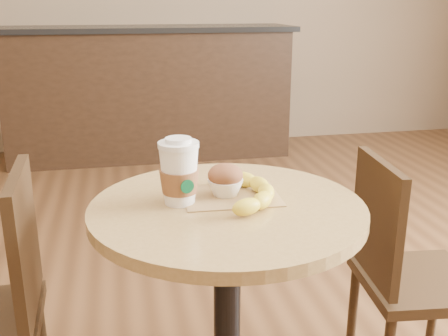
{
  "coord_description": "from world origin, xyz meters",
  "views": [
    {
      "loc": [
        -0.26,
        -1.08,
        1.22
      ],
      "look_at": [
        -0.01,
        0.12,
        0.83
      ],
      "focal_mm": 42.0,
      "sensor_mm": 36.0,
      "label": 1
    }
  ],
  "objects_px": {
    "cafe_table": "(227,286)",
    "muffin": "(225,180)",
    "chair_right": "(403,271)",
    "banana": "(248,190)",
    "coffee_cup": "(179,174)"
  },
  "relations": [
    {
      "from": "cafe_table",
      "to": "muffin",
      "type": "xyz_separation_m",
      "value": [
        0.01,
        0.06,
        0.27
      ]
    },
    {
      "from": "chair_right",
      "to": "muffin",
      "type": "bearing_deg",
      "value": 103.16
    },
    {
      "from": "cafe_table",
      "to": "banana",
      "type": "xyz_separation_m",
      "value": [
        0.06,
        0.03,
        0.25
      ]
    },
    {
      "from": "cafe_table",
      "to": "banana",
      "type": "relative_size",
      "value": 2.53
    },
    {
      "from": "cafe_table",
      "to": "coffee_cup",
      "type": "xyz_separation_m",
      "value": [
        -0.11,
        0.03,
        0.3
      ]
    },
    {
      "from": "coffee_cup",
      "to": "banana",
      "type": "bearing_deg",
      "value": -17.24
    },
    {
      "from": "chair_right",
      "to": "banana",
      "type": "height_order",
      "value": "banana"
    },
    {
      "from": "chair_right",
      "to": "coffee_cup",
      "type": "xyz_separation_m",
      "value": [
        -0.7,
        -0.1,
        0.39
      ]
    },
    {
      "from": "chair_right",
      "to": "banana",
      "type": "bearing_deg",
      "value": 107.15
    },
    {
      "from": "coffee_cup",
      "to": "banana",
      "type": "height_order",
      "value": "coffee_cup"
    },
    {
      "from": "coffee_cup",
      "to": "muffin",
      "type": "distance_m",
      "value": 0.13
    },
    {
      "from": "chair_right",
      "to": "coffee_cup",
      "type": "height_order",
      "value": "coffee_cup"
    },
    {
      "from": "chair_right",
      "to": "banana",
      "type": "xyz_separation_m",
      "value": [
        -0.52,
        -0.1,
        0.34
      ]
    },
    {
      "from": "cafe_table",
      "to": "coffee_cup",
      "type": "height_order",
      "value": "coffee_cup"
    },
    {
      "from": "chair_right",
      "to": "banana",
      "type": "relative_size",
      "value": 2.66
    }
  ]
}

